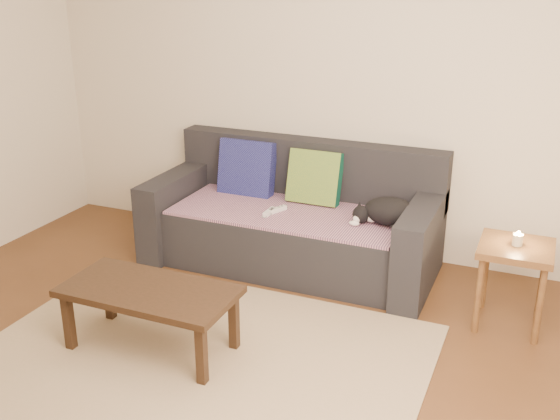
{
  "coord_description": "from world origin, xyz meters",
  "views": [
    {
      "loc": [
        1.67,
        -2.6,
        2.1
      ],
      "look_at": [
        0.05,
        1.2,
        0.55
      ],
      "focal_mm": 42.0,
      "sensor_mm": 36.0,
      "label": 1
    }
  ],
  "objects_px": {
    "wii_remote_b": "(278,209)",
    "wii_remote_a": "(269,212)",
    "coffee_table": "(149,296)",
    "side_table": "(515,260)",
    "sofa": "(293,223)",
    "cat": "(387,212)"
  },
  "relations": [
    {
      "from": "sofa",
      "to": "coffee_table",
      "type": "xyz_separation_m",
      "value": [
        -0.3,
        -1.44,
        0.04
      ]
    },
    {
      "from": "cat",
      "to": "side_table",
      "type": "xyz_separation_m",
      "value": [
        0.86,
        -0.27,
        -0.09
      ]
    },
    {
      "from": "wii_remote_a",
      "to": "side_table",
      "type": "xyz_separation_m",
      "value": [
        1.67,
        -0.13,
        -0.01
      ]
    },
    {
      "from": "coffee_table",
      "to": "side_table",
      "type": "bearing_deg",
      "value": 30.53
    },
    {
      "from": "wii_remote_b",
      "to": "wii_remote_a",
      "type": "bearing_deg",
      "value": 175.21
    },
    {
      "from": "wii_remote_a",
      "to": "side_table",
      "type": "bearing_deg",
      "value": -93.23
    },
    {
      "from": "cat",
      "to": "side_table",
      "type": "height_order",
      "value": "cat"
    },
    {
      "from": "side_table",
      "to": "coffee_table",
      "type": "bearing_deg",
      "value": -149.47
    },
    {
      "from": "wii_remote_a",
      "to": "side_table",
      "type": "distance_m",
      "value": 1.68
    },
    {
      "from": "wii_remote_a",
      "to": "sofa",
      "type": "bearing_deg",
      "value": -26.0
    },
    {
      "from": "cat",
      "to": "coffee_table",
      "type": "bearing_deg",
      "value": -110.1
    },
    {
      "from": "side_table",
      "to": "coffee_table",
      "type": "xyz_separation_m",
      "value": [
        -1.87,
        -1.1,
        -0.1
      ]
    },
    {
      "from": "sofa",
      "to": "cat",
      "type": "xyz_separation_m",
      "value": [
        0.71,
        -0.07,
        0.22
      ]
    },
    {
      "from": "sofa",
      "to": "wii_remote_b",
      "type": "xyz_separation_m",
      "value": [
        -0.07,
        -0.13,
        0.15
      ]
    },
    {
      "from": "cat",
      "to": "coffee_table",
      "type": "relative_size",
      "value": 0.47
    },
    {
      "from": "sofa",
      "to": "wii_remote_a",
      "type": "distance_m",
      "value": 0.27
    },
    {
      "from": "side_table",
      "to": "coffee_table",
      "type": "relative_size",
      "value": 0.54
    },
    {
      "from": "cat",
      "to": "wii_remote_b",
      "type": "height_order",
      "value": "cat"
    },
    {
      "from": "sofa",
      "to": "wii_remote_a",
      "type": "height_order",
      "value": "sofa"
    },
    {
      "from": "wii_remote_a",
      "to": "wii_remote_b",
      "type": "distance_m",
      "value": 0.08
    },
    {
      "from": "side_table",
      "to": "coffee_table",
      "type": "height_order",
      "value": "side_table"
    },
    {
      "from": "wii_remote_a",
      "to": "cat",
      "type": "bearing_deg",
      "value": -79.42
    }
  ]
}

